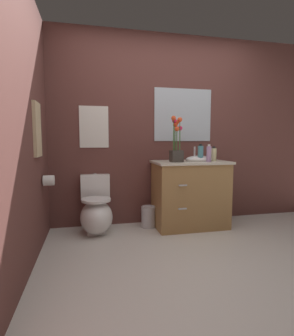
% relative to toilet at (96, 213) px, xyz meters
% --- Properties ---
extents(ground_plane, '(9.84, 9.84, 0.00)m').
position_rel_toilet_xyz_m(ground_plane, '(0.91, -1.20, -0.24)').
color(ground_plane, beige).
extents(wall_back, '(4.59, 0.05, 2.50)m').
position_rel_toilet_xyz_m(wall_back, '(1.11, 0.30, 1.01)').
color(wall_back, brown).
rests_on(wall_back, ground_plane).
extents(wall_left, '(0.05, 4.12, 2.50)m').
position_rel_toilet_xyz_m(wall_left, '(-0.59, -0.76, 1.01)').
color(wall_left, brown).
rests_on(wall_left, ground_plane).
extents(toilet, '(0.38, 0.59, 0.69)m').
position_rel_toilet_xyz_m(toilet, '(0.00, 0.00, 0.00)').
color(toilet, white).
rests_on(toilet, ground_plane).
extents(vanity_cabinet, '(0.94, 0.56, 1.03)m').
position_rel_toilet_xyz_m(vanity_cabinet, '(1.19, -0.03, 0.19)').
color(vanity_cabinet, '#9E7242').
rests_on(vanity_cabinet, ground_plane).
extents(flower_vase, '(0.14, 0.14, 0.55)m').
position_rel_toilet_xyz_m(flower_vase, '(0.96, -0.12, 0.80)').
color(flower_vase, '#38332D').
rests_on(flower_vase, vanity_cabinet).
extents(soap_bottle, '(0.06, 0.06, 0.21)m').
position_rel_toilet_xyz_m(soap_bottle, '(1.37, -0.16, 0.70)').
color(soap_bottle, '#B28CBF').
rests_on(soap_bottle, vanity_cabinet).
extents(lotion_bottle, '(0.06, 0.06, 0.19)m').
position_rel_toilet_xyz_m(lotion_bottle, '(1.46, -0.11, 0.69)').
color(lotion_bottle, beige).
rests_on(lotion_bottle, vanity_cabinet).
extents(hand_wash_bottle, '(0.07, 0.07, 0.22)m').
position_rel_toilet_xyz_m(hand_wash_bottle, '(1.28, -0.10, 0.70)').
color(hand_wash_bottle, teal).
rests_on(hand_wash_bottle, vanity_cabinet).
extents(trash_bin, '(0.18, 0.18, 0.27)m').
position_rel_toilet_xyz_m(trash_bin, '(0.66, 0.06, -0.11)').
color(trash_bin, '#B7B7BC').
rests_on(trash_bin, ground_plane).
extents(wall_poster, '(0.36, 0.01, 0.52)m').
position_rel_toilet_xyz_m(wall_poster, '(0.00, 0.27, 1.03)').
color(wall_poster, silver).
extents(wall_mirror, '(0.80, 0.01, 0.70)m').
position_rel_toilet_xyz_m(wall_mirror, '(1.18, 0.27, 1.21)').
color(wall_mirror, '#B2BCC6').
extents(hanging_towel, '(0.03, 0.28, 0.52)m').
position_rel_toilet_xyz_m(hanging_towel, '(-0.55, -0.43, 0.97)').
color(hanging_towel, tan).
extents(toilet_paper_roll, '(0.11, 0.11, 0.11)m').
position_rel_toilet_xyz_m(toilet_paper_roll, '(-0.50, -0.20, 0.44)').
color(toilet_paper_roll, white).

